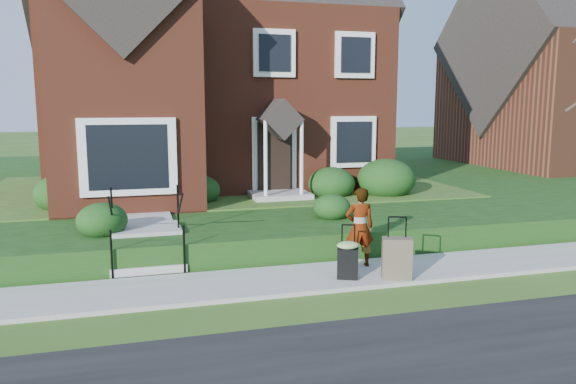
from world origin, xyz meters
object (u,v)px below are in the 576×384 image
object	(u,v)px
suitcase_olive	(397,258)
woman	(360,227)
front_steps	(147,242)
suitcase_black	(348,258)

from	to	relation	value
suitcase_olive	woman	bearing A→B (deg)	130.20
front_steps	woman	distance (m)	4.26
front_steps	suitcase_olive	size ratio (longest dim) A/B	1.77
suitcase_olive	suitcase_black	bearing A→B (deg)	-175.62
suitcase_black	suitcase_olive	size ratio (longest dim) A/B	0.88
front_steps	woman	xyz separation A→B (m)	(3.98, -1.48, 0.38)
suitcase_black	front_steps	bearing A→B (deg)	171.34
woman	suitcase_olive	distance (m)	1.07
front_steps	woman	world-z (taller)	woman
front_steps	suitcase_olive	world-z (taller)	front_steps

